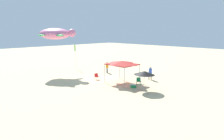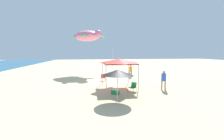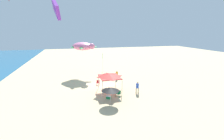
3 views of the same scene
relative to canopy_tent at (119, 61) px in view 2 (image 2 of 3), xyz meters
name	(u,v)px [view 2 (image 2 of 3)]	position (x,y,z in m)	size (l,w,h in m)	color
ground	(110,82)	(2.95, 0.47, -2.58)	(120.00, 120.00, 0.10)	beige
canopy_tent	(119,61)	(0.00, 0.00, 0.00)	(3.48, 2.96, 2.78)	#B7B7BC
beach_umbrella	(118,72)	(-4.06, 0.89, -0.54)	(2.27, 2.27, 2.22)	silver
folding_chair_facing_ocean	(103,77)	(3.44, 1.22, -2.05)	(0.73, 0.65, 0.82)	black
folding_chair_right_of_tent	(133,87)	(-2.03, -0.84, -2.05)	(0.80, 0.81, 0.82)	black
cooler_box	(115,92)	(-2.51, 0.78, -2.33)	(0.69, 0.74, 0.40)	#1E8C4C
banner_flag	(113,57)	(11.94, -1.34, 0.01)	(0.36, 0.06, 4.24)	silver
person_watching_sky	(131,70)	(5.65, -2.82, -1.52)	(0.41, 0.41, 1.71)	slate
person_far_stroller	(164,78)	(-1.65, -3.84, -1.48)	(0.42, 0.42, 1.78)	#C6B28C
kite_turtle_pink	(88,36)	(10.55, 2.96, 3.49)	(5.85, 5.88, 1.67)	pink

